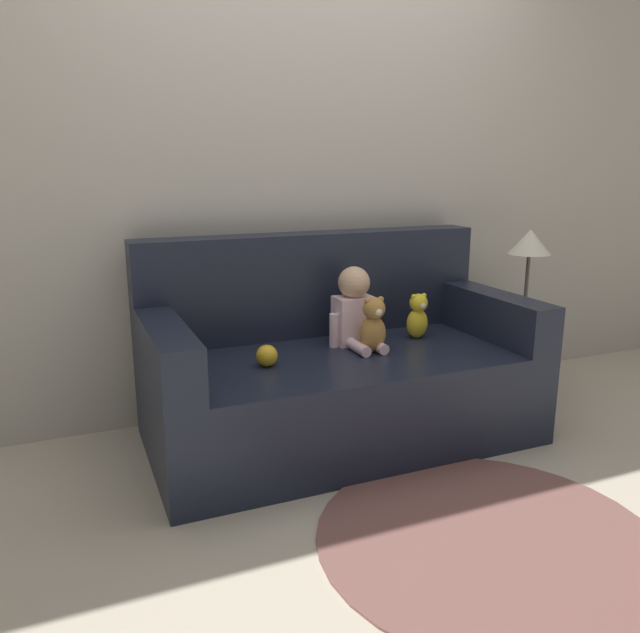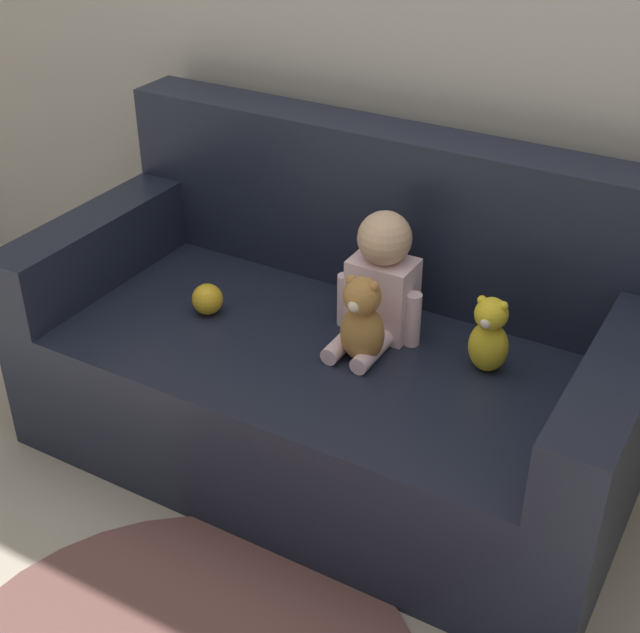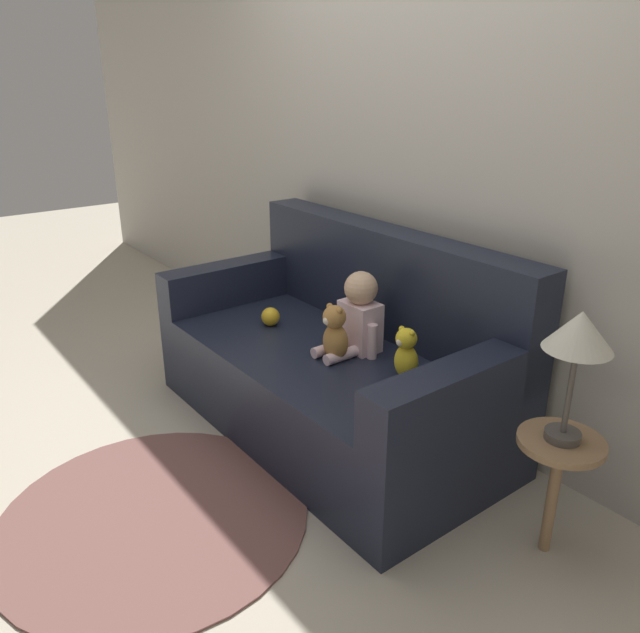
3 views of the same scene
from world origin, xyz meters
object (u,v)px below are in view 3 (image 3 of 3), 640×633
toy_ball (270,317)px  person_baby (358,316)px  couch (338,363)px  teddy_bear_brown (335,333)px  side_table (572,375)px  plush_toy_side (406,353)px

toy_ball → person_baby: bearing=17.6°
couch → person_baby: bearing=13.2°
teddy_bear_brown → toy_ball: (-0.51, -0.01, -0.08)m
side_table → teddy_bear_brown: bearing=-170.4°
person_baby → side_table: (1.03, 0.02, 0.11)m
couch → plush_toy_side: bearing=0.4°
plush_toy_side → couch: bearing=-179.6°
side_table → plush_toy_side: bearing=-176.3°
couch → side_table: 1.20m
plush_toy_side → person_baby: bearing=176.1°
teddy_bear_brown → plush_toy_side: teddy_bear_brown is taller
plush_toy_side → toy_ball: (-0.82, -0.13, -0.06)m
person_baby → teddy_bear_brown: (0.02, -0.15, -0.04)m
couch → person_baby: size_ratio=4.71×
person_baby → side_table: 1.04m
teddy_bear_brown → side_table: size_ratio=0.28×
plush_toy_side → teddy_bear_brown: bearing=-158.1°
person_baby → plush_toy_side: 0.34m
person_baby → toy_ball: person_baby is taller
teddy_bear_brown → side_table: bearing=9.6°
couch → person_baby: 0.29m
person_baby → toy_ball: bearing=-162.4°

